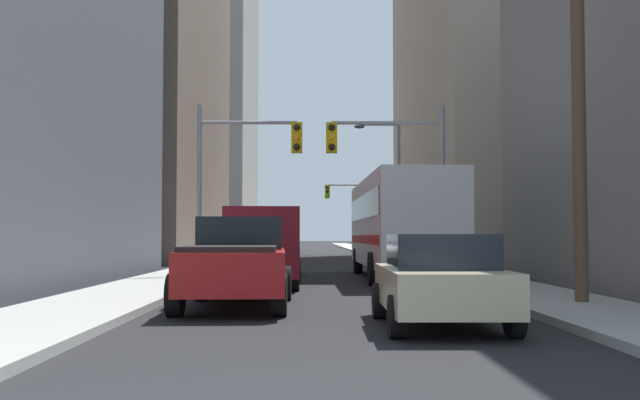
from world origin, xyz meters
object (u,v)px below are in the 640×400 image
pickup_truck_red (237,263)px  sedan_black (274,255)px  cargo_van_maroon (263,243)px  sedan_beige (440,280)px  city_bus (399,223)px  traffic_signal_far_right (350,203)px  traffic_signal_near_left (244,162)px  traffic_signal_near_right (392,161)px

pickup_truck_red → sedan_black: (0.19, 13.01, -0.16)m
cargo_van_maroon → sedan_beige: cargo_van_maroon is taller
pickup_truck_red → sedan_black: bearing=89.2°
city_bus → sedan_black: bearing=145.7°
sedan_beige → sedan_black: (-3.46, 16.59, 0.00)m
pickup_truck_red → sedan_beige: size_ratio=1.29×
city_bus → pickup_truck_red: city_bus is taller
sedan_beige → traffic_signal_far_right: bearing=88.7°
cargo_van_maroon → traffic_signal_near_left: bearing=102.8°
sedan_black → traffic_signal_near_right: bearing=-34.7°
sedan_beige → traffic_signal_near_right: traffic_signal_near_right is taller
cargo_van_maroon → sedan_black: bearing=89.9°
city_bus → traffic_signal_far_right: 32.54m
pickup_truck_red → traffic_signal_far_right: 42.83m
sedan_black → traffic_signal_near_left: bearing=-107.2°
sedan_black → traffic_signal_far_right: (4.50, 29.45, 3.26)m
sedan_beige → traffic_signal_near_left: (-4.36, 13.69, 3.26)m
city_bus → sedan_beige: (-0.98, -13.57, -1.16)m
traffic_signal_far_right → sedan_black: bearing=-98.7°
cargo_van_maroon → sedan_black: size_ratio=1.24×
cargo_van_maroon → sedan_beige: (3.47, -9.76, -0.52)m
traffic_signal_far_right → sedan_beige: bearing=-91.3°
traffic_signal_near_left → cargo_van_maroon: bearing=-77.2°
traffic_signal_near_left → traffic_signal_near_right: 5.09m
cargo_van_maroon → traffic_signal_near_right: size_ratio=0.88×
cargo_van_maroon → sedan_black: 6.85m
traffic_signal_near_right → traffic_signal_near_left: bearing=-180.0°
city_bus → sedan_beige: 13.65m
traffic_signal_near_right → traffic_signal_far_right: same height
city_bus → traffic_signal_near_left: traffic_signal_near_left is taller
sedan_beige → traffic_signal_near_right: (0.74, 13.69, 3.29)m
pickup_truck_red → traffic_signal_near_right: bearing=66.6°
sedan_black → traffic_signal_near_right: traffic_signal_near_right is taller
pickup_truck_red → traffic_signal_near_right: traffic_signal_near_right is taller
city_bus → traffic_signal_near_right: size_ratio=1.92×
city_bus → cargo_van_maroon: 5.89m
cargo_van_maroon → sedan_beige: size_ratio=1.25×
sedan_black → traffic_signal_near_left: traffic_signal_near_left is taller
sedan_beige → sedan_black: same height
traffic_signal_near_left → traffic_signal_far_right: 32.80m
sedan_beige → traffic_signal_near_left: size_ratio=0.70×
traffic_signal_far_right → pickup_truck_red: bearing=-96.3°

